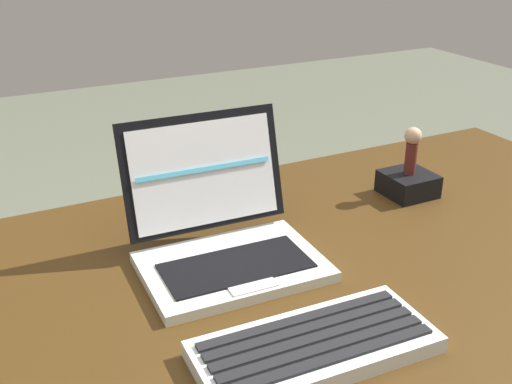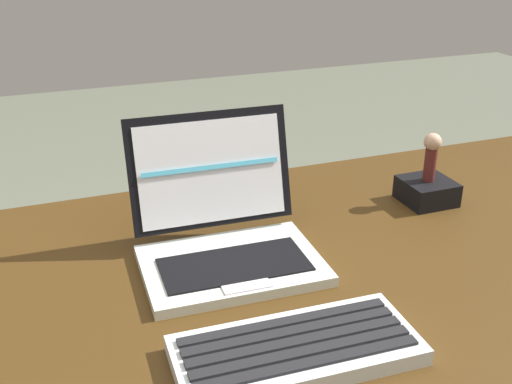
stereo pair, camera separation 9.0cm
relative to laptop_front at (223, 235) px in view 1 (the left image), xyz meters
The scene contains 5 objects.
desk 0.16m from the laptop_front, 122.21° to the right, with size 1.78×0.81×0.72m.
laptop_front is the anchor object (origin of this frame).
external_keyboard 0.26m from the laptop_front, 88.40° to the right, with size 0.30×0.14×0.03m.
figurine_stand 0.42m from the laptop_front, ahead, with size 0.09×0.09×0.04m, color black.
figurine 0.42m from the laptop_front, ahead, with size 0.03×0.03×0.09m.
Camera 1 is at (-0.28, -0.68, 1.22)m, focal length 43.90 mm.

